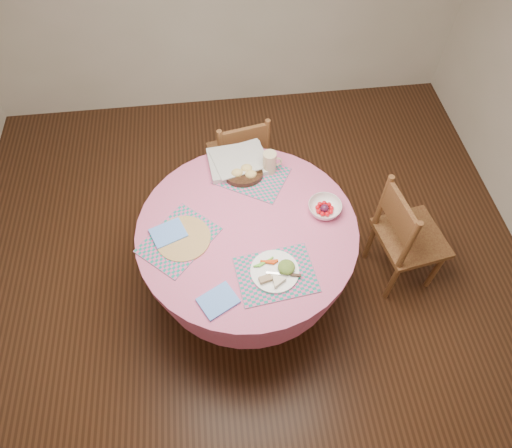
{
  "coord_description": "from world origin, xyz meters",
  "views": [
    {
      "loc": [
        -0.12,
        -1.43,
        2.84
      ],
      "look_at": [
        0.05,
        0.0,
        0.78
      ],
      "focal_mm": 32.0,
      "sensor_mm": 36.0,
      "label": 1
    }
  ],
  "objects_px": {
    "wicker_trivet": "(183,238)",
    "bread_bowl": "(244,174)",
    "chair_back": "(240,157)",
    "dining_table": "(248,247)",
    "fruit_bowl": "(325,208)",
    "dinner_plate": "(276,271)",
    "chair_right": "(405,236)",
    "latte_mug": "(270,162)"
  },
  "relations": [
    {
      "from": "wicker_trivet",
      "to": "bread_bowl",
      "type": "height_order",
      "value": "bread_bowl"
    },
    {
      "from": "chair_back",
      "to": "wicker_trivet",
      "type": "distance_m",
      "value": 1.0
    },
    {
      "from": "dining_table",
      "to": "fruit_bowl",
      "type": "bearing_deg",
      "value": 8.11
    },
    {
      "from": "dining_table",
      "to": "dinner_plate",
      "type": "distance_m",
      "value": 0.39
    },
    {
      "from": "chair_right",
      "to": "wicker_trivet",
      "type": "xyz_separation_m",
      "value": [
        -1.35,
        -0.05,
        0.3
      ]
    },
    {
      "from": "chair_right",
      "to": "wicker_trivet",
      "type": "bearing_deg",
      "value": 82.53
    },
    {
      "from": "dining_table",
      "to": "latte_mug",
      "type": "height_order",
      "value": "latte_mug"
    },
    {
      "from": "dinner_plate",
      "to": "wicker_trivet",
      "type": "bearing_deg",
      "value": 150.19
    },
    {
      "from": "chair_right",
      "to": "fruit_bowl",
      "type": "height_order",
      "value": "chair_right"
    },
    {
      "from": "chair_right",
      "to": "latte_mug",
      "type": "xyz_separation_m",
      "value": [
        -0.81,
        0.38,
        0.37
      ]
    },
    {
      "from": "dinner_plate",
      "to": "chair_back",
      "type": "bearing_deg",
      "value": 94.29
    },
    {
      "from": "dinner_plate",
      "to": "fruit_bowl",
      "type": "bearing_deg",
      "value": 48.12
    },
    {
      "from": "dinner_plate",
      "to": "latte_mug",
      "type": "relative_size",
      "value": 1.76
    },
    {
      "from": "chair_back",
      "to": "dinner_plate",
      "type": "relative_size",
      "value": 3.33
    },
    {
      "from": "dining_table",
      "to": "dinner_plate",
      "type": "relative_size",
      "value": 4.88
    },
    {
      "from": "dining_table",
      "to": "wicker_trivet",
      "type": "bearing_deg",
      "value": -174.93
    },
    {
      "from": "wicker_trivet",
      "to": "dining_table",
      "type": "bearing_deg",
      "value": 5.07
    },
    {
      "from": "wicker_trivet",
      "to": "fruit_bowl",
      "type": "xyz_separation_m",
      "value": [
        0.8,
        0.1,
        0.02
      ]
    },
    {
      "from": "dining_table",
      "to": "latte_mug",
      "type": "xyz_separation_m",
      "value": [
        0.18,
        0.4,
        0.27
      ]
    },
    {
      "from": "dinner_plate",
      "to": "bread_bowl",
      "type": "height_order",
      "value": "bread_bowl"
    },
    {
      "from": "bread_bowl",
      "to": "chair_back",
      "type": "bearing_deg",
      "value": 88.49
    },
    {
      "from": "dining_table",
      "to": "chair_back",
      "type": "relative_size",
      "value": 1.47
    },
    {
      "from": "wicker_trivet",
      "to": "latte_mug",
      "type": "relative_size",
      "value": 2.07
    },
    {
      "from": "wicker_trivet",
      "to": "latte_mug",
      "type": "height_order",
      "value": "latte_mug"
    },
    {
      "from": "dinner_plate",
      "to": "bread_bowl",
      "type": "bearing_deg",
      "value": 98.23
    },
    {
      "from": "chair_right",
      "to": "dinner_plate",
      "type": "relative_size",
      "value": 3.46
    },
    {
      "from": "latte_mug",
      "to": "fruit_bowl",
      "type": "xyz_separation_m",
      "value": [
        0.27,
        -0.34,
        -0.05
      ]
    },
    {
      "from": "dinner_plate",
      "to": "fruit_bowl",
      "type": "distance_m",
      "value": 0.49
    },
    {
      "from": "chair_back",
      "to": "fruit_bowl",
      "type": "distance_m",
      "value": 0.94
    },
    {
      "from": "chair_back",
      "to": "wicker_trivet",
      "type": "bearing_deg",
      "value": 54.85
    },
    {
      "from": "chair_right",
      "to": "dinner_plate",
      "type": "height_order",
      "value": "chair_right"
    },
    {
      "from": "chair_back",
      "to": "bread_bowl",
      "type": "relative_size",
      "value": 3.67
    },
    {
      "from": "dining_table",
      "to": "bread_bowl",
      "type": "bearing_deg",
      "value": 86.49
    },
    {
      "from": "wicker_trivet",
      "to": "dinner_plate",
      "type": "distance_m",
      "value": 0.55
    },
    {
      "from": "chair_right",
      "to": "latte_mug",
      "type": "bearing_deg",
      "value": 55.25
    },
    {
      "from": "chair_back",
      "to": "fruit_bowl",
      "type": "xyz_separation_m",
      "value": [
        0.41,
        -0.77,
        0.34
      ]
    },
    {
      "from": "chair_right",
      "to": "dining_table",
      "type": "bearing_deg",
      "value": 81.52
    },
    {
      "from": "chair_back",
      "to": "latte_mug",
      "type": "height_order",
      "value": "latte_mug"
    },
    {
      "from": "dinner_plate",
      "to": "fruit_bowl",
      "type": "xyz_separation_m",
      "value": [
        0.33,
        0.37,
        0.01
      ]
    },
    {
      "from": "dining_table",
      "to": "bread_bowl",
      "type": "distance_m",
      "value": 0.43
    },
    {
      "from": "wicker_trivet",
      "to": "latte_mug",
      "type": "distance_m",
      "value": 0.69
    },
    {
      "from": "chair_back",
      "to": "latte_mug",
      "type": "relative_size",
      "value": 5.84
    }
  ]
}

